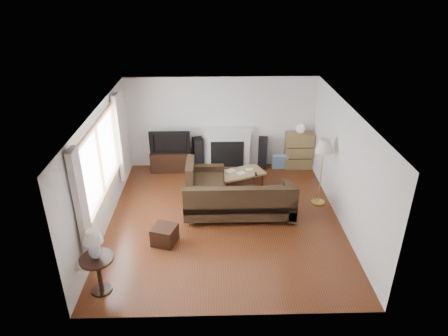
{
  "coord_description": "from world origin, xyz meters",
  "views": [
    {
      "loc": [
        -0.21,
        -7.38,
        4.89
      ],
      "look_at": [
        0.0,
        0.3,
        1.1
      ],
      "focal_mm": 32.0,
      "sensor_mm": 36.0,
      "label": 1
    }
  ],
  "objects_px": {
    "coffee_table": "(241,180)",
    "floor_lamp": "(321,172)",
    "tv_stand": "(172,160)",
    "side_table": "(99,274)",
    "bookshelf": "(299,150)",
    "sectional_sofa": "(239,199)"
  },
  "relations": [
    {
      "from": "bookshelf",
      "to": "side_table",
      "type": "relative_size",
      "value": 1.46
    },
    {
      "from": "bookshelf",
      "to": "coffee_table",
      "type": "xyz_separation_m",
      "value": [
        -1.65,
        -1.12,
        -0.29
      ]
    },
    {
      "from": "bookshelf",
      "to": "sectional_sofa",
      "type": "bearing_deg",
      "value": -126.29
    },
    {
      "from": "tv_stand",
      "to": "sectional_sofa",
      "type": "bearing_deg",
      "value": -54.13
    },
    {
      "from": "sectional_sofa",
      "to": "coffee_table",
      "type": "xyz_separation_m",
      "value": [
        0.12,
        1.29,
        -0.2
      ]
    },
    {
      "from": "bookshelf",
      "to": "side_table",
      "type": "distance_m",
      "value": 6.32
    },
    {
      "from": "tv_stand",
      "to": "side_table",
      "type": "distance_m",
      "value": 4.68
    },
    {
      "from": "side_table",
      "to": "floor_lamp",
      "type": "bearing_deg",
      "value": 32.33
    },
    {
      "from": "bookshelf",
      "to": "sectional_sofa",
      "type": "distance_m",
      "value": 2.99
    },
    {
      "from": "coffee_table",
      "to": "side_table",
      "type": "relative_size",
      "value": 1.6
    },
    {
      "from": "tv_stand",
      "to": "floor_lamp",
      "type": "relative_size",
      "value": 0.68
    },
    {
      "from": "tv_stand",
      "to": "side_table",
      "type": "xyz_separation_m",
      "value": [
        -0.78,
        -4.61,
        0.08
      ]
    },
    {
      "from": "floor_lamp",
      "to": "side_table",
      "type": "height_order",
      "value": "floor_lamp"
    },
    {
      "from": "coffee_table",
      "to": "side_table",
      "type": "xyz_separation_m",
      "value": [
        -2.6,
        -3.56,
        0.13
      ]
    },
    {
      "from": "side_table",
      "to": "sectional_sofa",
      "type": "bearing_deg",
      "value": 42.37
    },
    {
      "from": "coffee_table",
      "to": "floor_lamp",
      "type": "distance_m",
      "value": 2.02
    },
    {
      "from": "coffee_table",
      "to": "floor_lamp",
      "type": "relative_size",
      "value": 0.7
    },
    {
      "from": "sectional_sofa",
      "to": "side_table",
      "type": "relative_size",
      "value": 3.72
    },
    {
      "from": "bookshelf",
      "to": "side_table",
      "type": "bearing_deg",
      "value": -132.29
    },
    {
      "from": "tv_stand",
      "to": "sectional_sofa",
      "type": "distance_m",
      "value": 2.91
    },
    {
      "from": "tv_stand",
      "to": "bookshelf",
      "type": "xyz_separation_m",
      "value": [
        3.47,
        0.06,
        0.24
      ]
    },
    {
      "from": "bookshelf",
      "to": "side_table",
      "type": "xyz_separation_m",
      "value": [
        -4.25,
        -4.67,
        -0.16
      ]
    }
  ]
}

